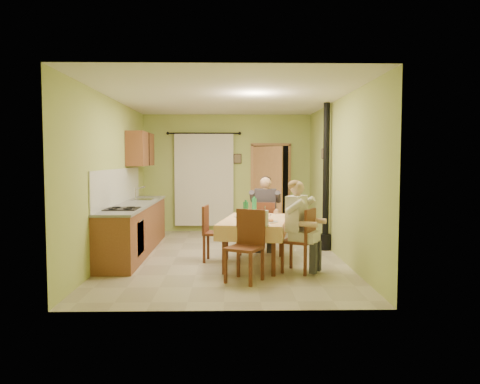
{
  "coord_description": "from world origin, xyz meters",
  "views": [
    {
      "loc": [
        0.08,
        -8.25,
        1.73
      ],
      "look_at": [
        0.25,
        0.1,
        1.15
      ],
      "focal_mm": 35.0,
      "sensor_mm": 36.0,
      "label": 1
    }
  ],
  "objects_px": {
    "chair_far": "(265,236)",
    "stove_flue": "(326,197)",
    "chair_right": "(299,253)",
    "dining_table": "(255,242)",
    "chair_near": "(245,261)",
    "chair_left": "(215,244)",
    "man_far": "(265,205)",
    "man_right": "(298,215)"
  },
  "relations": [
    {
      "from": "chair_near",
      "to": "man_far",
      "type": "xyz_separation_m",
      "value": [
        0.45,
        2.18,
        0.59
      ]
    },
    {
      "from": "chair_near",
      "to": "chair_left",
      "type": "distance_m",
      "value": 1.42
    },
    {
      "from": "chair_near",
      "to": "man_right",
      "type": "height_order",
      "value": "man_right"
    },
    {
      "from": "chair_left",
      "to": "man_far",
      "type": "bearing_deg",
      "value": 141.63
    },
    {
      "from": "chair_right",
      "to": "stove_flue",
      "type": "height_order",
      "value": "stove_flue"
    },
    {
      "from": "dining_table",
      "to": "stove_flue",
      "type": "distance_m",
      "value": 2.0
    },
    {
      "from": "chair_near",
      "to": "chair_right",
      "type": "distance_m",
      "value": 1.0
    },
    {
      "from": "chair_far",
      "to": "stove_flue",
      "type": "relative_size",
      "value": 0.34
    },
    {
      "from": "man_right",
      "to": "stove_flue",
      "type": "relative_size",
      "value": 0.5
    },
    {
      "from": "man_far",
      "to": "stove_flue",
      "type": "relative_size",
      "value": 0.5
    },
    {
      "from": "dining_table",
      "to": "man_far",
      "type": "distance_m",
      "value": 1.26
    },
    {
      "from": "man_far",
      "to": "man_right",
      "type": "xyz_separation_m",
      "value": [
        0.38,
        -1.64,
        0.0
      ]
    },
    {
      "from": "dining_table",
      "to": "chair_right",
      "type": "bearing_deg",
      "value": -28.0
    },
    {
      "from": "chair_far",
      "to": "chair_left",
      "type": "relative_size",
      "value": 0.99
    },
    {
      "from": "dining_table",
      "to": "chair_right",
      "type": "relative_size",
      "value": 1.88
    },
    {
      "from": "chair_far",
      "to": "man_right",
      "type": "distance_m",
      "value": 1.77
    },
    {
      "from": "chair_right",
      "to": "chair_far",
      "type": "bearing_deg",
      "value": 42.3
    },
    {
      "from": "chair_far",
      "to": "man_right",
      "type": "relative_size",
      "value": 0.68
    },
    {
      "from": "chair_near",
      "to": "chair_right",
      "type": "xyz_separation_m",
      "value": [
        0.85,
        0.53,
        -0.0
      ]
    },
    {
      "from": "chair_right",
      "to": "man_far",
      "type": "xyz_separation_m",
      "value": [
        -0.4,
        1.65,
        0.59
      ]
    },
    {
      "from": "chair_right",
      "to": "man_far",
      "type": "height_order",
      "value": "man_far"
    },
    {
      "from": "man_far",
      "to": "chair_far",
      "type": "bearing_deg",
      "value": -90.0
    },
    {
      "from": "chair_far",
      "to": "chair_left",
      "type": "bearing_deg",
      "value": -128.56
    },
    {
      "from": "dining_table",
      "to": "chair_near",
      "type": "relative_size",
      "value": 1.82
    },
    {
      "from": "dining_table",
      "to": "man_far",
      "type": "relative_size",
      "value": 1.33
    },
    {
      "from": "man_far",
      "to": "man_right",
      "type": "distance_m",
      "value": 1.68
    },
    {
      "from": "chair_left",
      "to": "chair_near",
      "type": "bearing_deg",
      "value": 28.48
    },
    {
      "from": "chair_right",
      "to": "man_right",
      "type": "bearing_deg",
      "value": 90.0
    },
    {
      "from": "chair_far",
      "to": "chair_left",
      "type": "distance_m",
      "value": 1.24
    },
    {
      "from": "chair_right",
      "to": "chair_left",
      "type": "distance_m",
      "value": 1.54
    },
    {
      "from": "chair_far",
      "to": "man_right",
      "type": "bearing_deg",
      "value": -67.29
    },
    {
      "from": "chair_near",
      "to": "chair_right",
      "type": "relative_size",
      "value": 1.03
    },
    {
      "from": "chair_far",
      "to": "chair_left",
      "type": "height_order",
      "value": "chair_left"
    },
    {
      "from": "chair_near",
      "to": "chair_left",
      "type": "xyz_separation_m",
      "value": [
        -0.47,
        1.34,
        -0.0
      ]
    },
    {
      "from": "chair_near",
      "to": "man_right",
      "type": "relative_size",
      "value": 0.73
    },
    {
      "from": "man_right",
      "to": "stove_flue",
      "type": "distance_m",
      "value": 1.94
    },
    {
      "from": "man_right",
      "to": "chair_right",
      "type": "bearing_deg",
      "value": -90.0
    },
    {
      "from": "chair_right",
      "to": "dining_table",
      "type": "bearing_deg",
      "value": 79.96
    },
    {
      "from": "man_right",
      "to": "chair_far",
      "type": "bearing_deg",
      "value": 41.94
    },
    {
      "from": "stove_flue",
      "to": "dining_table",
      "type": "bearing_deg",
      "value": -138.4
    },
    {
      "from": "chair_far",
      "to": "man_far",
      "type": "bearing_deg",
      "value": 90.0
    },
    {
      "from": "dining_table",
      "to": "stove_flue",
      "type": "height_order",
      "value": "stove_flue"
    }
  ]
}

